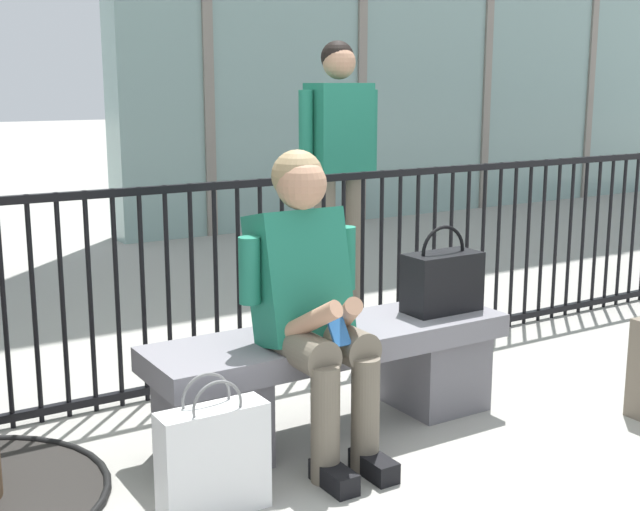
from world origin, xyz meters
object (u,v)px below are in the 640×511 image
seated_person_with_phone (311,296)px  shopping_bag (213,459)px  stone_bench (332,370)px  bystander_at_railing (339,160)px  handbag_on_bench (442,281)px

seated_person_with_phone → shopping_bag: size_ratio=2.43×
stone_bench → bystander_at_railing: bearing=56.2°
handbag_on_bench → bystander_at_railing: (0.41, 1.49, 0.41)m
shopping_bag → bystander_at_railing: bystander_at_railing is taller
bystander_at_railing → stone_bench: bearing=-123.8°
shopping_bag → bystander_at_railing: size_ratio=0.29×
seated_person_with_phone → handbag_on_bench: size_ratio=3.08×
stone_bench → seated_person_with_phone: 0.44m
seated_person_with_phone → shopping_bag: bearing=-155.0°
shopping_bag → handbag_on_bench: bearing=15.9°
stone_bench → bystander_at_railing: (0.99, 1.48, 0.73)m
seated_person_with_phone → bystander_at_railing: 2.02m
stone_bench → handbag_on_bench: bearing=-1.0°
seated_person_with_phone → shopping_bag: (-0.55, -0.25, -0.45)m
seated_person_with_phone → handbag_on_bench: seated_person_with_phone is taller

